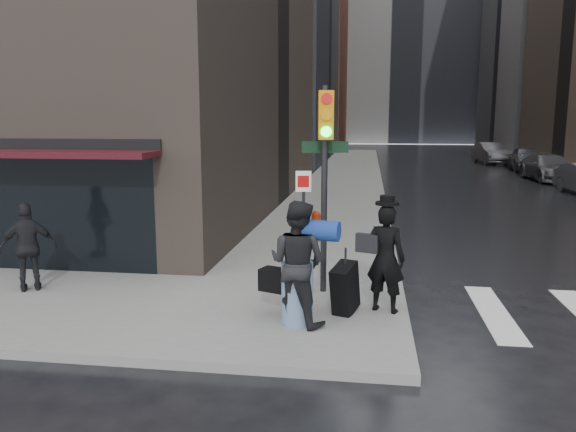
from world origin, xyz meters
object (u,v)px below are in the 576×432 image
object	(u,v)px
fire_hydrant	(316,226)
traffic_light	(323,162)
parked_car_3	(548,167)
parked_car_4	(527,159)
man_jeans	(297,263)
parked_car_5	(491,153)
man_greycoat	(28,247)
man_overcoat	(377,263)

from	to	relation	value
fire_hydrant	traffic_light	bearing A→B (deg)	-83.31
parked_car_3	parked_car_4	bearing A→B (deg)	83.06
man_jeans	parked_car_4	bearing A→B (deg)	-89.66
man_jeans	traffic_light	bearing A→B (deg)	-77.95
traffic_light	parked_car_5	size ratio (longest dim) A/B	0.76
fire_hydrant	parked_car_5	size ratio (longest dim) A/B	0.16
man_jeans	parked_car_5	bearing A→B (deg)	-84.99
traffic_light	fire_hydrant	xyz separation A→B (m)	(-0.55, 4.70, -2.08)
man_greycoat	parked_car_3	distance (m)	28.28
traffic_light	parked_car_3	bearing A→B (deg)	56.16
man_overcoat	man_jeans	xyz separation A→B (m)	(-1.24, -0.73, 0.15)
man_overcoat	parked_car_4	bearing A→B (deg)	-89.26
man_greycoat	traffic_light	size ratio (longest dim) A/B	0.44
man_greycoat	fire_hydrant	bearing A→B (deg)	-164.02
man_overcoat	man_jeans	world-z (taller)	same
parked_car_3	parked_car_5	bearing A→B (deg)	89.94
man_greycoat	parked_car_3	bearing A→B (deg)	-156.29
man_jeans	parked_car_5	distance (m)	37.93
parked_car_4	parked_car_5	world-z (taller)	parked_car_5
man_jeans	man_greycoat	distance (m)	5.25
man_overcoat	parked_car_4	distance (m)	31.34
man_greycoat	parked_car_5	xyz separation A→B (m)	(15.45, 35.51, -0.17)
parked_car_3	parked_car_5	world-z (taller)	parked_car_5
man_jeans	parked_car_4	world-z (taller)	man_jeans
parked_car_4	traffic_light	bearing A→B (deg)	-106.09
fire_hydrant	parked_car_4	distance (m)	26.72
parked_car_5	fire_hydrant	bearing A→B (deg)	-114.82
man_greycoat	parked_car_4	world-z (taller)	man_greycoat
parked_car_5	man_jeans	bearing A→B (deg)	-111.21
man_overcoat	man_jeans	bearing A→B (deg)	50.01
man_jeans	traffic_light	distance (m)	2.20
fire_hydrant	parked_car_5	xyz separation A→B (m)	(10.59, 30.17, 0.32)
fire_hydrant	parked_car_4	world-z (taller)	parked_car_4
parked_car_3	parked_car_4	distance (m)	6.12
man_jeans	fire_hydrant	xyz separation A→B (m)	(-0.30, 6.34, -0.63)
man_greycoat	traffic_light	distance (m)	5.67
traffic_light	parked_car_3	world-z (taller)	traffic_light
man_overcoat	man_greycoat	world-z (taller)	man_overcoat
parked_car_4	fire_hydrant	bearing A→B (deg)	-110.82
parked_car_4	parked_car_5	xyz separation A→B (m)	(-1.03, 6.11, 0.02)
man_greycoat	parked_car_4	bearing A→B (deg)	-151.02
man_jeans	parked_car_4	distance (m)	32.44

